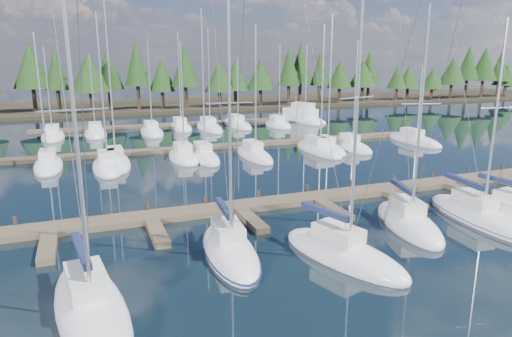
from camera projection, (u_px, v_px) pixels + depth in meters
name	position (u px, v px, depth m)	size (l,w,h in m)	color
ground	(256.00, 166.00, 44.95)	(260.00, 260.00, 0.00)	black
far_shore	(158.00, 105.00, 99.33)	(220.00, 30.00, 0.60)	black
main_dock	(317.00, 200.00, 33.43)	(44.00, 6.13, 0.90)	brown
back_docks	(205.00, 134.00, 62.68)	(50.00, 21.80, 0.40)	brown
front_sailboat_0	(91.00, 307.00, 18.89)	(3.90, 9.62, 15.47)	silver
front_sailboat_1	(230.00, 250.00, 24.51)	(3.39, 8.32, 14.91)	silver
front_sailboat_2	(343.00, 253.00, 24.11)	(5.00, 8.59, 15.44)	silver
front_sailboat_3	(408.00, 222.00, 28.68)	(4.57, 8.26, 14.08)	silver
front_sailboat_4	(478.00, 216.00, 29.79)	(3.64, 9.78, 13.45)	silver
back_sailboat_rows	(216.00, 139.00, 58.23)	(45.26, 32.73, 16.84)	silver
motor_yacht_right	(301.00, 118.00, 76.16)	(7.39, 10.79, 5.16)	silver
tree_line	(162.00, 73.00, 88.55)	(185.36, 12.09, 13.41)	black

